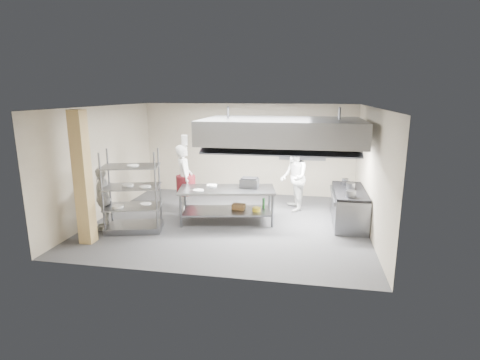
% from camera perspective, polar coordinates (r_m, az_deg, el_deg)
% --- Properties ---
extents(floor, '(7.00, 7.00, 0.00)m').
position_cam_1_polar(floor, '(9.97, -1.63, -6.43)').
color(floor, '#2D2D2F').
rests_on(floor, ground).
extents(ceiling, '(7.00, 7.00, 0.00)m').
position_cam_1_polar(ceiling, '(9.40, -1.75, 11.06)').
color(ceiling, silver).
rests_on(ceiling, wall_back).
extents(wall_back, '(7.00, 0.00, 7.00)m').
position_cam_1_polar(wall_back, '(12.48, 1.19, 4.66)').
color(wall_back, tan).
rests_on(wall_back, ground).
extents(wall_left, '(0.00, 6.00, 6.00)m').
position_cam_1_polar(wall_left, '(10.85, -20.10, 2.57)').
color(wall_left, tan).
rests_on(wall_left, ground).
extents(wall_right, '(0.00, 6.00, 6.00)m').
position_cam_1_polar(wall_right, '(9.50, 19.45, 1.21)').
color(wall_right, tan).
rests_on(wall_right, ground).
extents(column, '(0.30, 0.30, 3.00)m').
position_cam_1_polar(column, '(8.96, -22.84, 0.24)').
color(column, tan).
rests_on(column, floor).
extents(exhaust_hood, '(4.00, 2.50, 0.60)m').
position_cam_1_polar(exhaust_hood, '(9.66, 6.41, 7.48)').
color(exhaust_hood, gray).
rests_on(exhaust_hood, ceiling).
extents(hood_strip_a, '(1.60, 0.12, 0.04)m').
position_cam_1_polar(hood_strip_a, '(9.80, 1.08, 5.75)').
color(hood_strip_a, white).
rests_on(hood_strip_a, exhaust_hood).
extents(hood_strip_b, '(1.60, 0.12, 0.04)m').
position_cam_1_polar(hood_strip_b, '(9.67, 11.71, 5.39)').
color(hood_strip_b, white).
rests_on(hood_strip_b, exhaust_hood).
extents(wall_shelf, '(1.50, 0.28, 0.04)m').
position_cam_1_polar(wall_shelf, '(12.17, 9.49, 4.27)').
color(wall_shelf, gray).
rests_on(wall_shelf, wall_back).
extents(island, '(2.62, 1.48, 0.91)m').
position_cam_1_polar(island, '(9.88, -2.00, -3.85)').
color(island, slate).
rests_on(island, floor).
extents(island_worktop, '(2.62, 1.48, 0.06)m').
position_cam_1_polar(island_worktop, '(9.76, -2.02, -1.46)').
color(island_worktop, gray).
rests_on(island_worktop, island).
extents(island_undershelf, '(2.41, 1.34, 0.04)m').
position_cam_1_polar(island_undershelf, '(9.92, -1.99, -4.70)').
color(island_undershelf, slate).
rests_on(island_undershelf, island).
extents(pass_rack, '(1.50, 1.10, 2.01)m').
position_cam_1_polar(pass_rack, '(9.49, -16.12, -1.63)').
color(pass_rack, gray).
rests_on(pass_rack, floor).
extents(cooking_range, '(0.80, 2.00, 0.84)m').
position_cam_1_polar(cooking_range, '(10.18, 16.23, -4.07)').
color(cooking_range, slate).
rests_on(cooking_range, floor).
extents(range_top, '(0.78, 1.96, 0.06)m').
position_cam_1_polar(range_top, '(10.06, 16.39, -1.62)').
color(range_top, black).
rests_on(range_top, cooking_range).
extents(chef_head, '(0.69, 0.82, 1.93)m').
position_cam_1_polar(chef_head, '(10.76, -8.48, 0.24)').
color(chef_head, white).
rests_on(chef_head, floor).
extents(chef_line, '(0.90, 1.06, 1.93)m').
position_cam_1_polar(chef_line, '(10.84, 8.17, 0.37)').
color(chef_line, silver).
rests_on(chef_line, floor).
extents(chef_plating, '(0.76, 1.00, 1.58)m').
position_cam_1_polar(chef_plating, '(9.91, -20.16, -2.58)').
color(chef_plating, silver).
rests_on(chef_plating, floor).
extents(griddle, '(0.48, 0.39, 0.23)m').
position_cam_1_polar(griddle, '(9.87, 1.45, -0.44)').
color(griddle, slate).
rests_on(griddle, island_worktop).
extents(wicker_basket, '(0.35, 0.26, 0.14)m').
position_cam_1_polar(wicker_basket, '(9.96, -0.21, -4.07)').
color(wicker_basket, brown).
rests_on(wicker_basket, island_undershelf).
extents(stockpot, '(0.23, 0.23, 0.16)m').
position_cam_1_polar(stockpot, '(10.15, 16.49, -0.86)').
color(stockpot, gray).
rests_on(stockpot, range_top).
extents(plate_stack, '(0.28, 0.28, 0.05)m').
position_cam_1_polar(plate_stack, '(9.58, -15.98, -3.74)').
color(plate_stack, white).
rests_on(plate_stack, pass_rack).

